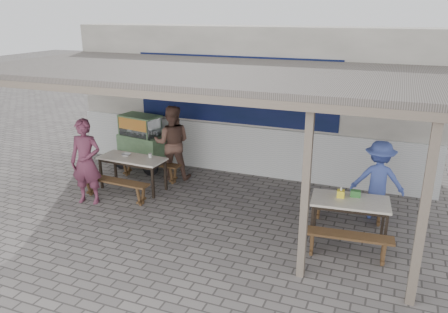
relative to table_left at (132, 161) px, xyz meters
name	(u,v)px	position (x,y,z in m)	size (l,w,h in m)	color
ground	(188,224)	(1.89, -1.09, -0.67)	(60.00, 60.00, 0.00)	slate
back_wall	(249,100)	(1.89, 2.49, 1.05)	(9.00, 1.28, 3.50)	beige
warung_roof	(206,74)	(1.91, -0.19, 2.04)	(9.00, 4.21, 2.81)	#615953
table_left	(132,161)	(0.00, 0.00, 0.00)	(1.53, 0.70, 0.75)	white
bench_left_street	(115,185)	(-0.03, -0.65, -0.33)	(1.61, 0.35, 0.45)	brown
bench_left_wall	(149,166)	(0.03, 0.65, -0.33)	(1.61, 0.35, 0.45)	brown
table_right	(350,204)	(4.77, -0.57, 0.00)	(1.38, 0.86, 0.75)	white
bench_right_street	(348,241)	(4.83, -1.26, -0.34)	(1.43, 0.41, 0.45)	brown
bench_right_wall	(349,205)	(4.70, 0.13, -0.34)	(1.43, 0.41, 0.45)	brown
vendor_cart	(142,140)	(-0.53, 1.27, 0.08)	(1.78, 0.88, 1.38)	#699160
patron_street_side	(86,162)	(-0.48, -0.95, 0.23)	(0.65, 0.43, 1.79)	#632D42
patron_wall_side	(172,143)	(0.51, 0.94, 0.22)	(0.86, 0.67, 1.78)	brown
patron_right_table	(378,180)	(5.16, 0.52, 0.10)	(1.00, 0.57, 1.55)	#475CB7
tissue_box	(341,194)	(4.59, -0.51, 0.14)	(0.13, 0.13, 0.13)	yellow
donation_box	(355,194)	(4.83, -0.39, 0.14)	(0.17, 0.12, 0.12)	#377B36
condiment_jar	(150,155)	(0.37, 0.16, 0.12)	(0.08, 0.08, 0.09)	beige
condiment_bowl	(126,155)	(-0.18, 0.05, 0.11)	(0.21, 0.21, 0.05)	silver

